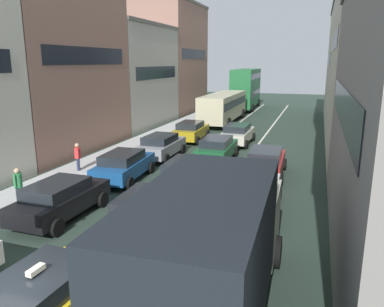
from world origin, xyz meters
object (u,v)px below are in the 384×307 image
(wagon_left_lane_second, at_px, (60,198))
(coupe_centre_lane_fourth, at_px, (217,148))
(sedan_left_lane_fourth, at_px, (161,146))
(sedan_left_lane_third, at_px, (124,165))
(bus_mid_queue_primary, at_px, (223,105))
(pedestrian_mid_sidewalk, at_px, (78,156))
(bus_far_queue_secondary, at_px, (246,87))
(sedan_centre_lane_second, at_px, (147,211))
(sedan_left_lane_fifth, at_px, (191,131))
(hatchback_centre_lane_third, at_px, (187,174))
(removalist_box_truck, at_px, (214,246))
(pedestrian_near_kerb, at_px, (18,184))
(sedan_centre_lane_fifth, at_px, (238,134))
(wagon_right_lane_far, at_px, (265,162))
(taxi_centre_lane_front, at_px, (44,299))
(sedan_right_lane_behind_truck, at_px, (253,192))

(wagon_left_lane_second, relative_size, coupe_centre_lane_fourth, 1.00)
(coupe_centre_lane_fourth, xyz_separation_m, sedan_left_lane_fourth, (-3.57, -0.33, 0.00))
(wagon_left_lane_second, xyz_separation_m, sedan_left_lane_third, (-0.00, 5.13, 0.00))
(bus_mid_queue_primary, xyz_separation_m, pedestrian_mid_sidewalk, (-3.38, -19.60, -0.81))
(wagon_left_lane_second, bearing_deg, bus_far_queue_secondary, 0.22)
(bus_mid_queue_primary, bearing_deg, bus_far_queue_secondary, -0.17)
(coupe_centre_lane_fourth, height_order, pedestrian_mid_sidewalk, pedestrian_mid_sidewalk)
(sedan_centre_lane_second, bearing_deg, sedan_left_lane_fifth, 10.58)
(pedestrian_mid_sidewalk, bearing_deg, hatchback_centre_lane_third, 133.09)
(removalist_box_truck, bearing_deg, pedestrian_near_kerb, 63.24)
(sedan_centre_lane_fifth, xyz_separation_m, pedestrian_near_kerb, (-6.25, -15.11, 0.15))
(removalist_box_truck, relative_size, bus_far_queue_secondary, 0.73)
(bus_mid_queue_primary, distance_m, bus_far_queue_secondary, 12.11)
(sedan_left_lane_third, height_order, bus_far_queue_secondary, bus_far_queue_secondary)
(sedan_left_lane_fourth, distance_m, wagon_right_lane_far, 7.10)
(taxi_centre_lane_front, bearing_deg, pedestrian_near_kerb, 48.53)
(removalist_box_truck, relative_size, sedan_right_lane_behind_truck, 1.80)
(sedan_centre_lane_fifth, relative_size, bus_far_queue_secondary, 0.41)
(sedan_centre_lane_fifth, distance_m, sedan_right_lane_behind_truck, 12.88)
(wagon_left_lane_second, bearing_deg, sedan_left_lane_fourth, 0.80)
(sedan_centre_lane_fifth, xyz_separation_m, sedan_right_lane_behind_truck, (3.23, -12.47, 0.00))
(wagon_left_lane_second, height_order, sedan_centre_lane_fifth, same)
(sedan_centre_lane_second, relative_size, wagon_left_lane_second, 1.01)
(bus_far_queue_secondary, bearing_deg, pedestrian_mid_sidewalk, 171.46)
(removalist_box_truck, xyz_separation_m, hatchback_centre_lane_third, (-3.69, 8.73, -1.18))
(coupe_centre_lane_fourth, relative_size, sedan_left_lane_fourth, 1.01)
(taxi_centre_lane_front, xyz_separation_m, wagon_right_lane_far, (3.09, 13.63, -0.00))
(sedan_left_lane_fourth, bearing_deg, sedan_centre_lane_fifth, -34.10)
(wagon_left_lane_second, relative_size, sedan_left_lane_third, 0.98)
(sedan_centre_lane_fifth, distance_m, pedestrian_mid_sidewalk, 12.19)
(sedan_centre_lane_second, bearing_deg, removalist_box_truck, -140.58)
(sedan_left_lane_fifth, bearing_deg, bus_far_queue_secondary, -2.36)
(sedan_centre_lane_fifth, height_order, sedan_left_lane_fifth, same)
(coupe_centre_lane_fourth, distance_m, sedan_centre_lane_fifth, 5.25)
(sedan_centre_lane_fifth, height_order, sedan_right_lane_behind_truck, same)
(wagon_left_lane_second, xyz_separation_m, pedestrian_mid_sidewalk, (-3.04, 5.53, 0.15))
(sedan_centre_lane_second, distance_m, pedestrian_near_kerb, 6.27)
(hatchback_centre_lane_third, height_order, coupe_centre_lane_fourth, same)
(wagon_left_lane_second, height_order, sedan_left_lane_third, same)
(hatchback_centre_lane_third, height_order, pedestrian_mid_sidewalk, pedestrian_mid_sidewalk)
(bus_mid_queue_primary, bearing_deg, sedan_left_lane_third, 178.85)
(sedan_left_lane_fourth, bearing_deg, removalist_box_truck, -152.67)
(coupe_centre_lane_fourth, bearing_deg, sedan_left_lane_third, 144.44)
(sedan_left_lane_third, distance_m, wagon_right_lane_far, 7.47)
(wagon_right_lane_far, relative_size, bus_mid_queue_primary, 0.41)
(taxi_centre_lane_front, height_order, wagon_left_lane_second, taxi_centre_lane_front)
(taxi_centre_lane_front, bearing_deg, wagon_left_lane_second, 36.85)
(bus_mid_queue_primary, bearing_deg, wagon_left_lane_second, 179.07)
(coupe_centre_lane_fourth, height_order, bus_far_queue_secondary, bus_far_queue_secondary)
(sedan_centre_lane_fifth, xyz_separation_m, sedan_left_lane_fifth, (-3.68, 0.09, 0.00))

